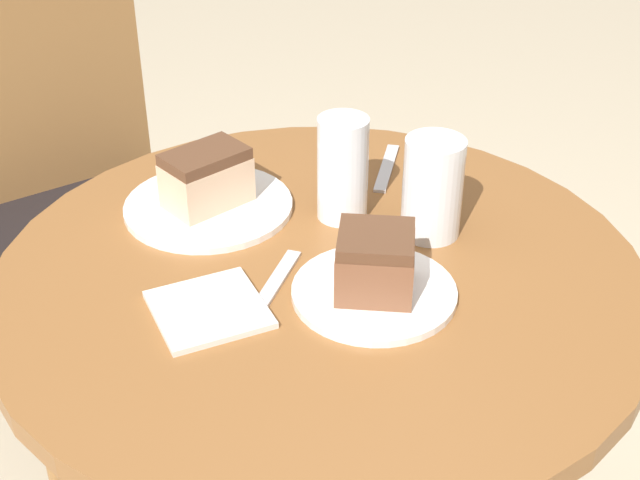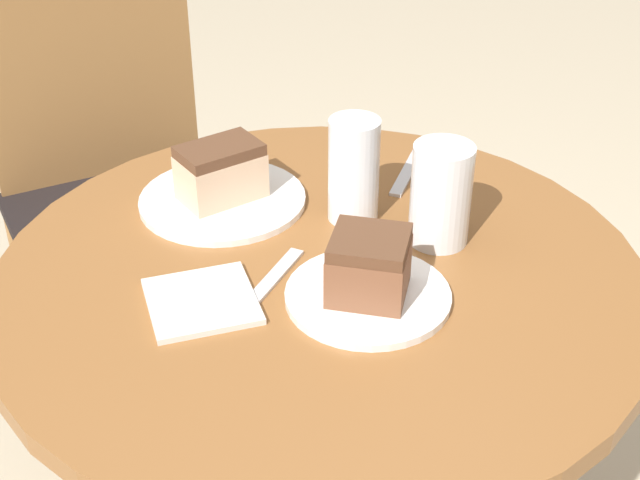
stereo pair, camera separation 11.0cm
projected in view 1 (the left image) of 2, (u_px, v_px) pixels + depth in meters
table at (320, 387)px, 1.24m from camera, size 0.83×0.83×0.74m
chair at (76, 196)px, 1.78m from camera, size 0.49×0.46×0.94m
plate_near at (374, 292)px, 1.07m from camera, size 0.20×0.20×0.01m
plate_far at (209, 206)px, 1.25m from camera, size 0.24×0.24×0.01m
cake_slice_near at (375, 262)px, 1.05m from camera, size 0.12×0.12×0.08m
cake_slice_far at (206, 178)px, 1.22m from camera, size 0.13×0.10×0.08m
glass_lemonade at (434, 193)px, 1.16m from camera, size 0.08×0.08×0.14m
glass_water at (343, 175)px, 1.20m from camera, size 0.07×0.07×0.15m
napkin_stack at (209, 309)px, 1.05m from camera, size 0.13×0.13×0.01m
fork at (272, 287)px, 1.09m from camera, size 0.13×0.12×0.00m
spoon at (387, 168)px, 1.35m from camera, size 0.11×0.12×0.00m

